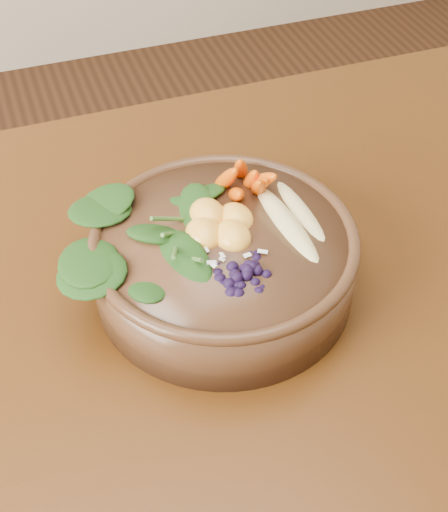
# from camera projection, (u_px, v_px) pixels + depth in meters

# --- Properties ---
(dining_table) EXTENTS (1.60, 0.90, 0.75)m
(dining_table) POSITION_uv_depth(u_px,v_px,m) (52.00, 443.00, 0.74)
(dining_table) COLOR #331C0C
(dining_table) RESTS_ON ground
(stoneware_bowl) EXTENTS (0.28, 0.28, 0.07)m
(stoneware_bowl) POSITION_uv_depth(u_px,v_px,m) (224.00, 263.00, 0.75)
(stoneware_bowl) COLOR #4E2F1B
(stoneware_bowl) RESTS_ON dining_table
(kale_heap) EXTENTS (0.18, 0.17, 0.04)m
(kale_heap) POSITION_uv_depth(u_px,v_px,m) (165.00, 197.00, 0.73)
(kale_heap) COLOR #214916
(kale_heap) RESTS_ON stoneware_bowl
(carrot_cluster) EXTENTS (0.06, 0.06, 0.08)m
(carrot_cluster) POSITION_uv_depth(u_px,v_px,m) (242.00, 156.00, 0.76)
(carrot_cluster) COLOR #DA5202
(carrot_cluster) RESTS_ON stoneware_bowl
(banana_halves) EXTENTS (0.06, 0.16, 0.03)m
(banana_halves) POSITION_uv_depth(u_px,v_px,m) (294.00, 206.00, 0.73)
(banana_halves) COLOR #E0CC84
(banana_halves) RESTS_ON stoneware_bowl
(mandarin_cluster) EXTENTS (0.08, 0.09, 0.03)m
(mandarin_cluster) POSITION_uv_depth(u_px,v_px,m) (220.00, 215.00, 0.72)
(mandarin_cluster) COLOR #FCAA34
(mandarin_cluster) RESTS_ON stoneware_bowl
(blueberry_pile) EXTENTS (0.13, 0.10, 0.04)m
(blueberry_pile) POSITION_uv_depth(u_px,v_px,m) (249.00, 260.00, 0.67)
(blueberry_pile) COLOR black
(blueberry_pile) RESTS_ON stoneware_bowl
(coconut_flakes) EXTENTS (0.09, 0.07, 0.01)m
(coconut_flakes) POSITION_uv_depth(u_px,v_px,m) (233.00, 246.00, 0.71)
(coconut_flakes) COLOR white
(coconut_flakes) RESTS_ON stoneware_bowl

